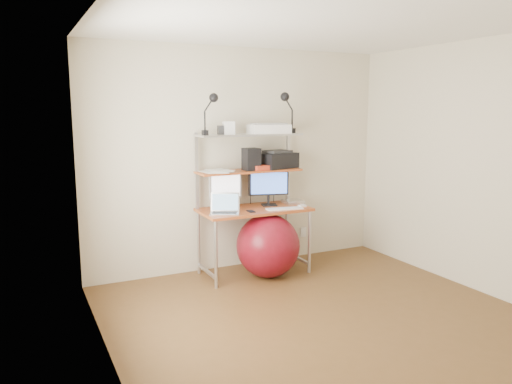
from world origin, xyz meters
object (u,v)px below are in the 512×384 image
monitor_silver (226,188)px  exercise_ball (268,246)px  printer (277,160)px  laptop (225,209)px  monitor_black (269,185)px

monitor_silver → exercise_ball: monitor_silver is taller
printer → monitor_silver: bearing=168.5°
printer → exercise_ball: size_ratio=0.69×
monitor_silver → laptop: bearing=-119.3°
laptop → printer: bearing=45.0°
monitor_silver → exercise_ball: (0.36, -0.31, -0.62)m
monitor_black → exercise_ball: (-0.14, -0.26, -0.62)m
monitor_silver → printer: (0.65, 0.02, 0.28)m
monitor_silver → monitor_black: size_ratio=0.93×
monitor_silver → printer: 0.71m
monitor_black → printer: 0.32m
monitor_silver → exercise_ball: bearing=-45.4°
monitor_silver → monitor_black: monitor_black is taller
monitor_silver → exercise_ball: 0.78m
monitor_silver → printer: bearing=-2.8°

